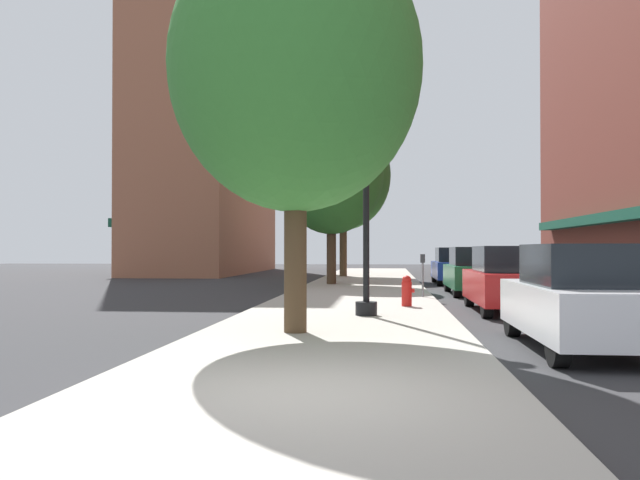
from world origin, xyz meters
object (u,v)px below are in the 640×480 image
lamppost (366,176)px  fire_hydrant (407,291)px  tree_far (295,67)px  car_red (509,280)px  tree_mid (343,176)px  car_blue (454,266)px  car_white (583,299)px  car_green (475,271)px  tree_near (331,175)px  parking_meter_near (423,270)px

lamppost → fire_hydrant: bearing=68.4°
tree_far → car_red: bearing=49.3°
car_red → tree_mid: bearing=107.6°
car_blue → car_white: bearing=-89.2°
tree_far → car_blue: size_ratio=1.69×
car_red → car_green: (0.00, 6.44, 0.00)m
car_white → tree_near: bearing=107.0°
lamppost → car_blue: lamppost is taller
tree_near → tree_mid: 8.17m
tree_near → car_red: bearing=-63.5°
fire_hydrant → parking_meter_near: 3.45m
parking_meter_near → car_white: bearing=-78.7°
tree_near → car_green: 7.92m
car_green → fire_hydrant: bearing=-111.3°
parking_meter_near → car_green: car_green is taller
fire_hydrant → tree_near: size_ratio=0.11×
parking_meter_near → lamppost: bearing=-105.0°
tree_far → fire_hydrant: bearing=69.1°
tree_mid → car_blue: size_ratio=1.96×
tree_far → car_green: (4.66, 11.85, -3.99)m
lamppost → tree_far: 3.68m
tree_far → car_blue: (4.66, 18.79, -3.99)m
parking_meter_near → car_green: 3.53m
tree_mid → car_white: (5.39, -25.14, -4.78)m
car_green → tree_mid: bearing=114.1°
car_green → car_blue: bearing=90.6°
parking_meter_near → tree_mid: bearing=102.6°
lamppost → parking_meter_near: lamppost is taller
fire_hydrant → parking_meter_near: size_ratio=0.60×
fire_hydrant → car_blue: 13.49m
tree_near → car_white: size_ratio=1.67×
lamppost → car_blue: (3.50, 15.68, -2.39)m
car_red → car_blue: 13.37m
parking_meter_near → car_white: car_white is taller
car_green → tree_near: bearing=141.9°
lamppost → car_red: bearing=33.4°
lamppost → tree_mid: tree_mid is taller
car_green → car_blue: same height
tree_mid → car_green: bearing=-66.6°
tree_mid → tree_near: bearing=-89.8°
lamppost → tree_far: tree_far is taller
parking_meter_near → car_red: (1.95, -3.49, -0.14)m
car_green → lamppost: bearing=-111.2°
car_white → car_green: 12.71m
car_red → car_blue: (0.00, 13.37, 0.00)m
tree_near → tree_far: (0.70, -16.16, 0.07)m
lamppost → parking_meter_near: size_ratio=4.50×
parking_meter_near → tree_far: 10.08m
tree_mid → car_white: tree_mid is taller
parking_meter_near → car_white: size_ratio=0.30×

